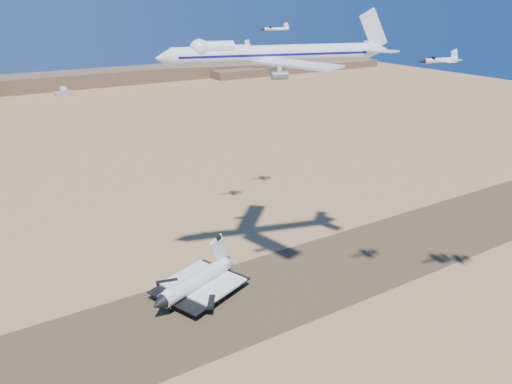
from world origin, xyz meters
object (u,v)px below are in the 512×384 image
shuttle (196,283)px  carrier_747 (267,55)px  crew_b (214,300)px  chase_jet_a (440,60)px  crew_c (225,299)px  crew_a (219,301)px  chase_jet_f (276,29)px  chase_jet_e (236,46)px

shuttle → carrier_747: (29.59, -3.57, 83.45)m
crew_b → chase_jet_a: bearing=-142.1°
shuttle → crew_b: (3.98, -7.56, -4.64)m
carrier_747 → crew_b: 91.83m
crew_c → crew_a: bearing=66.0°
carrier_747 → chase_jet_f: (44.19, 60.25, 4.54)m
crew_a → crew_c: (2.90, 0.62, -0.10)m
chase_jet_f → crew_c: bearing=-118.5°
crew_b → chase_jet_e: bearing=-51.4°
crew_a → chase_jet_e: bearing=-28.3°
chase_jet_e → chase_jet_f: chase_jet_f is taller
shuttle → crew_c: shuttle is taller
crew_a → crew_b: 2.22m
chase_jet_a → chase_jet_f: (14.27, 108.46, 3.47)m
crew_c → chase_jet_a: bearing=-165.7°
chase_jet_a → chase_jet_f: chase_jet_f is taller
crew_b → chase_jet_f: (69.80, 64.23, 92.63)m
crew_a → chase_jet_f: bearing=-38.2°
chase_jet_e → chase_jet_f: 29.98m
crew_a → chase_jet_a: 112.67m
carrier_747 → chase_jet_f: size_ratio=5.70×
crew_b → chase_jet_f: chase_jet_f is taller
carrier_747 → crew_b: (-25.61, -3.98, -88.09)m
crew_b → crew_c: bearing=-124.5°
shuttle → crew_a: 11.66m
shuttle → chase_jet_e: bearing=24.2°
chase_jet_f → crew_a: bearing=-119.4°
chase_jet_a → crew_c: bearing=148.0°
crew_b → crew_a: bearing=-171.4°
shuttle → chase_jet_a: 115.61m
crew_c → chase_jet_f: (66.06, 65.67, 92.59)m
crew_b → chase_jet_e: chase_jet_e is taller
carrier_747 → chase_jet_a: (29.92, -48.21, 1.06)m
shuttle → carrier_747: bearing=-28.1°
crew_b → chase_jet_a: size_ratio=0.11×
carrier_747 → crew_c: carrier_747 is taller
carrier_747 → chase_jet_a: 56.75m
crew_a → carrier_747: bearing=-68.3°
carrier_747 → chase_jet_e: bearing=88.0°
shuttle → carrier_747: carrier_747 is taller
chase_jet_a → chase_jet_f: size_ratio=1.04×
crew_a → chase_jet_e: 111.14m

